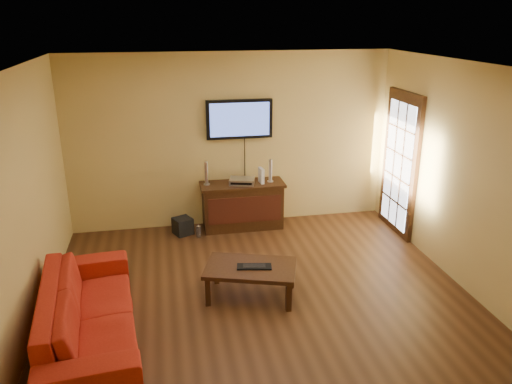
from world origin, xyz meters
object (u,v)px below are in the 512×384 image
object	(u,v)px
television	(239,119)
game_console	(261,175)
bottle	(199,231)
keyboard	(254,266)
speaker_left	(206,174)
coffee_table	(251,270)
av_receiver	(242,181)
media_console	(242,205)
speaker_right	(270,172)
sofa	(88,304)
subwoofer	(183,226)

from	to	relation	value
television	game_console	distance (m)	0.93
bottle	keyboard	distance (m)	1.93
television	speaker_left	world-z (taller)	television
coffee_table	av_receiver	size ratio (longest dim) A/B	3.18
media_console	speaker_right	distance (m)	0.69
sofa	media_console	bearing A→B (deg)	-43.65
speaker_left	keyboard	bearing A→B (deg)	-81.21
coffee_table	subwoofer	xyz separation A→B (m)	(-0.70, 1.99, -0.22)
speaker_left	bottle	size ratio (longest dim) A/B	1.74
sofa	bottle	size ratio (longest dim) A/B	10.76
subwoofer	keyboard	distance (m)	2.17
television	bottle	world-z (taller)	television
media_console	subwoofer	xyz separation A→B (m)	(-0.95, -0.08, -0.24)
av_receiver	subwoofer	bearing A→B (deg)	-160.54
coffee_table	sofa	xyz separation A→B (m)	(-1.78, -0.55, 0.09)
media_console	sofa	distance (m)	3.32
speaker_right	game_console	bearing A→B (deg)	-171.25
coffee_table	av_receiver	world-z (taller)	av_receiver
speaker_left	television	bearing A→B (deg)	16.65
game_console	subwoofer	bearing A→B (deg)	175.38
sofa	speaker_right	distance (m)	3.63
television	game_console	world-z (taller)	television
game_console	subwoofer	xyz separation A→B (m)	(-1.24, -0.06, -0.72)
sofa	speaker_left	distance (m)	3.09
speaker_right	game_console	distance (m)	0.16
sofa	bottle	world-z (taller)	sofa
coffee_table	av_receiver	xyz separation A→B (m)	(0.25, 2.06, 0.43)
sofa	av_receiver	bearing A→B (deg)	-43.69
sofa	television	bearing A→B (deg)	-41.55
television	speaker_right	size ratio (longest dim) A/B	2.84
speaker_right	bottle	size ratio (longest dim) A/B	1.70
bottle	game_console	bearing A→B (deg)	13.49
subwoofer	keyboard	world-z (taller)	keyboard
television	bottle	bearing A→B (deg)	-146.58
av_receiver	media_console	bearing A→B (deg)	78.95
speaker_left	subwoofer	size ratio (longest dim) A/B	1.43
media_console	keyboard	world-z (taller)	media_console
sofa	av_receiver	distance (m)	3.32
speaker_right	bottle	world-z (taller)	speaker_right
media_console	speaker_left	distance (m)	0.76
speaker_left	subwoofer	distance (m)	0.88
media_console	sofa	world-z (taller)	sofa
av_receiver	keyboard	bearing A→B (deg)	-80.66
media_console	coffee_table	size ratio (longest dim) A/B	1.09
media_console	subwoofer	bearing A→B (deg)	-174.92
keyboard	bottle	bearing A→B (deg)	105.54
sofa	game_console	xyz separation A→B (m)	(2.32, 2.60, 0.41)
bottle	coffee_table	bearing A→B (deg)	-75.29
television	speaker_left	distance (m)	0.98
coffee_table	television	bearing A→B (deg)	83.70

